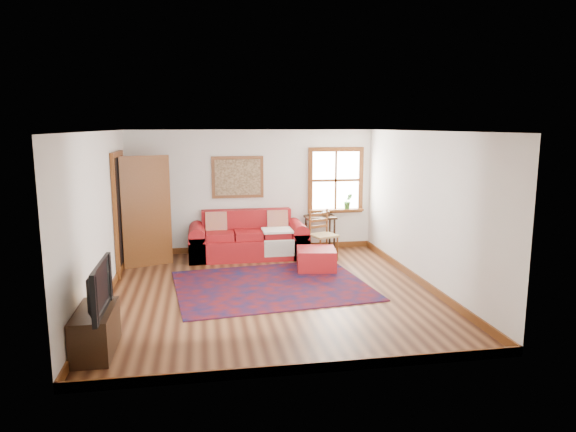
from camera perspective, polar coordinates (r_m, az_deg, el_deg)
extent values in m
plane|color=#3D1E10|center=(8.16, -1.92, -8.43)|extent=(5.50, 5.50, 0.00)
cube|color=silver|center=(10.55, -3.97, 2.75)|extent=(5.00, 0.04, 2.50)
cube|color=silver|center=(5.20, 2.09, -4.81)|extent=(5.00, 0.04, 2.50)
cube|color=silver|center=(7.92, -20.20, -0.27)|extent=(0.04, 5.50, 2.50)
cube|color=silver|center=(8.55, 14.88, 0.72)|extent=(0.04, 5.50, 2.50)
cube|color=white|center=(7.74, -2.03, 9.41)|extent=(5.00, 5.50, 0.04)
cube|color=brown|center=(10.76, -3.89, -3.56)|extent=(5.00, 0.03, 0.12)
cube|color=brown|center=(8.20, -19.59, -8.47)|extent=(0.03, 5.50, 0.12)
cube|color=brown|center=(8.80, 14.44, -6.95)|extent=(0.03, 5.50, 0.12)
cube|color=white|center=(10.83, 5.30, 3.98)|extent=(1.00, 0.02, 1.20)
cube|color=brown|center=(10.77, 5.37, 7.38)|extent=(1.18, 0.06, 0.09)
cube|color=brown|center=(10.90, 5.26, 0.59)|extent=(1.18, 0.06, 0.09)
cube|color=brown|center=(10.69, 2.49, 3.93)|extent=(0.09, 0.06, 1.20)
cube|color=brown|center=(10.97, 8.08, 4.00)|extent=(0.09, 0.06, 1.20)
cube|color=brown|center=(10.81, 5.32, 3.97)|extent=(1.00, 0.04, 0.05)
cube|color=brown|center=(10.83, 5.36, 0.67)|extent=(1.15, 0.20, 0.04)
imported|color=#347027|center=(10.85, 6.68, 1.65)|extent=(0.18, 0.15, 0.33)
cube|color=black|center=(9.51, -18.34, 0.09)|extent=(0.02, 0.90, 2.05)
cube|color=brown|center=(9.03, -18.61, -0.44)|extent=(0.06, 0.09, 2.05)
cube|color=brown|center=(9.99, -17.75, 0.58)|extent=(0.06, 0.09, 2.05)
cube|color=brown|center=(9.39, -18.52, 6.54)|extent=(0.06, 1.08, 0.09)
cube|color=brown|center=(9.74, -15.45, 0.46)|extent=(0.86, 0.35, 2.05)
cube|color=silver|center=(9.73, -15.48, 1.06)|extent=(0.56, 0.22, 1.33)
cube|color=brown|center=(10.47, -5.62, 4.32)|extent=(1.05, 0.04, 0.85)
cube|color=tan|center=(10.44, -5.61, 4.30)|extent=(0.92, 0.03, 0.72)
cube|color=#530B0D|center=(8.45, -1.85, -7.71)|extent=(3.29, 2.75, 0.02)
cube|color=maroon|center=(10.23, -4.44, -3.46)|extent=(2.32, 0.96, 0.40)
cube|color=maroon|center=(10.48, -4.64, -0.61)|extent=(1.80, 0.26, 0.50)
cube|color=maroon|center=(10.18, -10.05, -3.36)|extent=(0.32, 0.96, 0.50)
cube|color=maroon|center=(10.35, 1.07, -2.99)|extent=(0.32, 0.96, 0.50)
cube|color=gold|center=(10.27, -7.98, -0.72)|extent=(0.42, 0.21, 0.44)
cube|color=gold|center=(10.38, -1.19, -0.52)|extent=(0.42, 0.21, 0.44)
cube|color=silver|center=(10.04, -1.20, -1.60)|extent=(0.59, 0.53, 0.04)
cube|color=maroon|center=(9.33, 3.15, -4.81)|extent=(0.78, 0.78, 0.39)
cube|color=black|center=(10.59, 3.59, -0.12)|extent=(0.62, 0.46, 0.04)
cylinder|color=black|center=(10.42, 2.42, -2.35)|extent=(0.04, 0.04, 0.70)
cylinder|color=black|center=(10.54, 5.17, -2.25)|extent=(0.04, 0.04, 0.70)
cylinder|color=black|center=(10.79, 1.99, -1.93)|extent=(0.04, 0.04, 0.70)
cylinder|color=black|center=(10.90, 4.66, -1.83)|extent=(0.04, 0.04, 0.70)
cube|color=tan|center=(9.95, 3.99, -2.17)|extent=(0.57, 0.56, 0.04)
cylinder|color=brown|center=(9.75, 3.60, -3.94)|extent=(0.04, 0.04, 0.47)
cylinder|color=brown|center=(9.96, 5.51, -3.67)|extent=(0.04, 0.04, 0.47)
cylinder|color=brown|center=(10.00, 2.46, -2.09)|extent=(0.04, 0.04, 0.97)
cylinder|color=brown|center=(10.20, 4.34, -1.86)|extent=(0.04, 0.04, 0.97)
cube|color=brown|center=(10.05, 3.42, -0.49)|extent=(0.38, 0.16, 0.29)
cube|color=black|center=(6.43, -20.60, -11.87)|extent=(0.42, 0.93, 0.51)
imported|color=black|center=(6.15, -20.91, -7.52)|extent=(0.13, 1.00, 0.57)
cylinder|color=silver|center=(6.64, -19.76, -7.94)|extent=(0.12, 0.12, 0.18)
cylinder|color=#FFA53F|center=(6.65, -19.75, -8.18)|extent=(0.07, 0.07, 0.12)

